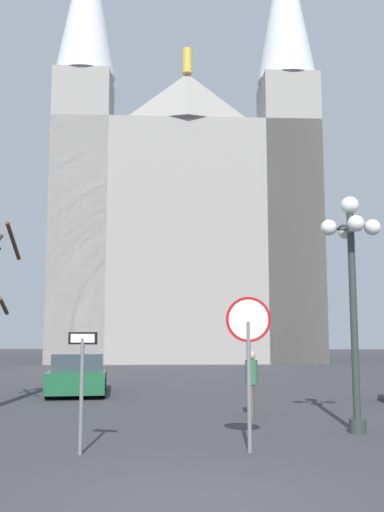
{
  "coord_description": "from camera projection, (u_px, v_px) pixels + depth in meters",
  "views": [
    {
      "loc": [
        0.32,
        -7.58,
        2.19
      ],
      "look_at": [
        -0.48,
        17.81,
        5.48
      ],
      "focal_mm": 40.31,
      "sensor_mm": 36.0,
      "label": 1
    }
  ],
  "objects": [
    {
      "name": "one_way_arrow_sign",
      "position": [
        82.0,
        378.0,
        10.35
      ],
      "size": [
        0.55,
        0.13,
        2.16
      ],
      "color": "slate",
      "rests_on": "ground"
    },
    {
      "name": "cathedral",
      "position": [
        185.0,
        222.0,
        43.0
      ],
      "size": [
        19.33,
        13.43,
        32.82
      ],
      "color": "gray",
      "rests_on": "ground"
    },
    {
      "name": "parked_car_far_green",
      "position": [
        78.0,
        374.0,
        20.06
      ],
      "size": [
        2.55,
        4.39,
        1.39
      ],
      "color": "#1E5B38",
      "rests_on": "ground"
    },
    {
      "name": "pedestrian_walking",
      "position": [
        252.0,
        377.0,
        14.66
      ],
      "size": [
        0.32,
        0.32,
        1.66
      ],
      "color": "#594C47",
      "rests_on": "ground"
    },
    {
      "name": "ground_plane",
      "position": [
        186.0,
        505.0,
        7.24
      ],
      "size": [
        120.0,
        120.0,
        0.0
      ],
      "primitive_type": "plane",
      "color": "#38383D"
    },
    {
      "name": "street_lamp",
      "position": [
        352.0,
        269.0,
        12.77
      ],
      "size": [
        1.34,
        1.34,
        5.19
      ],
      "color": "#2D3833",
      "rests_on": "ground"
    },
    {
      "name": "stop_sign",
      "position": [
        249.0,
        341.0,
        10.6
      ],
      "size": [
        0.83,
        0.22,
        2.81
      ],
      "color": "slate",
      "rests_on": "ground"
    }
  ]
}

